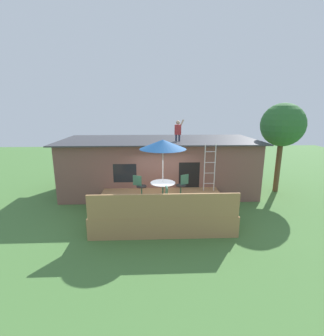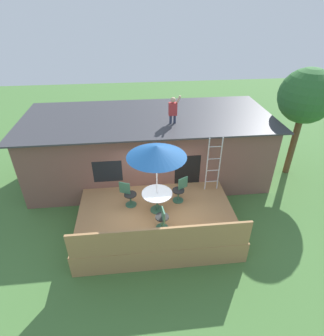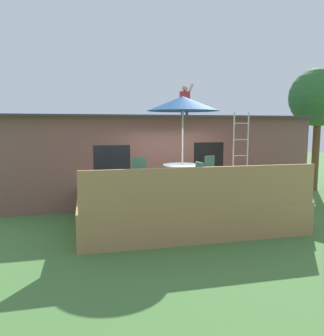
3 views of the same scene
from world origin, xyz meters
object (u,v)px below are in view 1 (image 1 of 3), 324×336
patio_chair_left (140,186)px  step_ladder (210,168)px  patio_umbrella (163,144)px  patio_chair_right (182,185)px  patio_table (163,186)px  person_figure (178,129)px  patio_chair_near (166,197)px  backyard_tree (283,126)px

patio_chair_left → step_ladder: bearing=34.2°
patio_umbrella → patio_chair_right: patio_umbrella is taller
patio_table → person_figure: person_figure is taller
person_figure → patio_chair_left: size_ratio=1.21×
patio_chair_near → backyard_tree: backyard_tree is taller
person_figure → patio_chair_right: (-0.02, -2.22, -2.26)m
patio_chair_left → patio_umbrella: bearing=0.0°
patio_umbrella → person_figure: size_ratio=2.29×
step_ladder → patio_chair_left: step_ladder is taller
patio_chair_left → patio_chair_right: 1.85m
step_ladder → patio_chair_right: 1.57m
person_figure → patio_chair_right: size_ratio=1.21×
patio_chair_left → patio_table: bearing=0.0°
person_figure → backyard_tree: size_ratio=0.23×
patio_table → patio_chair_left: patio_chair_left is taller
patio_table → backyard_tree: size_ratio=0.22×
patio_umbrella → backyard_tree: backyard_tree is taller
patio_chair_right → backyard_tree: size_ratio=0.19×
backyard_tree → person_figure: bearing=-176.1°
step_ladder → patio_chair_right: bearing=-157.3°
step_ladder → backyard_tree: 5.08m
patio_table → person_figure: (0.89, 2.71, 2.13)m
person_figure → patio_chair_near: size_ratio=1.21×
patio_chair_left → backyard_tree: bearing=42.8°
patio_chair_right → backyard_tree: bearing=175.8°
step_ladder → person_figure: 2.66m
patio_umbrella → patio_chair_left: patio_umbrella is taller
step_ladder → backyard_tree: backyard_tree is taller
patio_table → person_figure: bearing=71.8°
patio_chair_left → backyard_tree: backyard_tree is taller
patio_umbrella → patio_chair_right: size_ratio=2.76×
step_ladder → patio_chair_right: (-1.32, -0.55, -0.64)m
patio_table → backyard_tree: 7.54m
person_figure → patio_chair_near: person_figure is taller
patio_table → patio_chair_near: size_ratio=1.13×
step_ladder → patio_chair_left: (-3.17, -0.62, -0.64)m
step_ladder → patio_table: bearing=-154.7°
patio_table → step_ladder: step_ladder is taller
step_ladder → patio_chair_near: size_ratio=2.39×
patio_table → patio_umbrella: 1.76m
patio_table → person_figure: size_ratio=0.94×
patio_table → step_ladder: 2.48m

